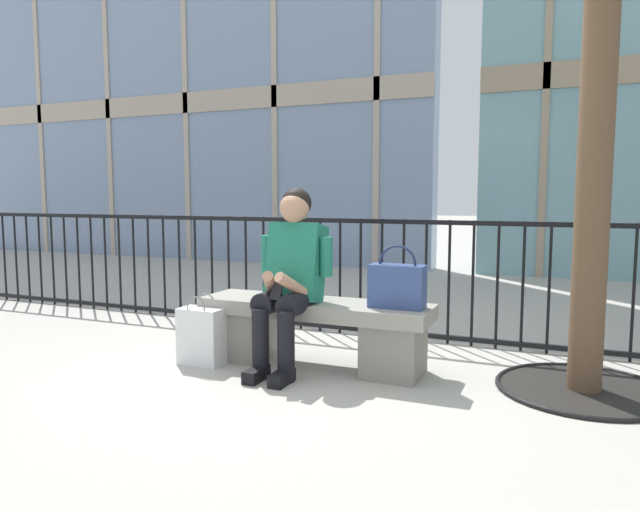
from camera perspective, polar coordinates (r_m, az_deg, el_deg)
name	(u,v)px	position (r m, az deg, el deg)	size (l,w,h in m)	color
ground_plane	(314,366)	(4.03, -0.57, -10.79)	(60.00, 60.00, 0.00)	#B2ADA3
stone_bench	(314,327)	(3.96, -0.57, -7.04)	(1.60, 0.44, 0.45)	gray
seated_person_with_phone	(290,273)	(3.83, -2.94, -1.74)	(0.52, 0.66, 1.21)	black
handbag_on_bench	(397,285)	(3.70, 7.62, -2.90)	(0.35, 0.15, 0.40)	#33477F
shopping_bag	(202,336)	(4.10, -11.57, -7.74)	(0.31, 0.18, 0.49)	white
plaza_railing	(360,276)	(4.80, 4.01, -2.07)	(8.75, 0.04, 0.97)	black
building_facade_left	(150,13)	(11.96, -16.39, 21.99)	(10.66, 0.43, 9.00)	#7A8EAD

